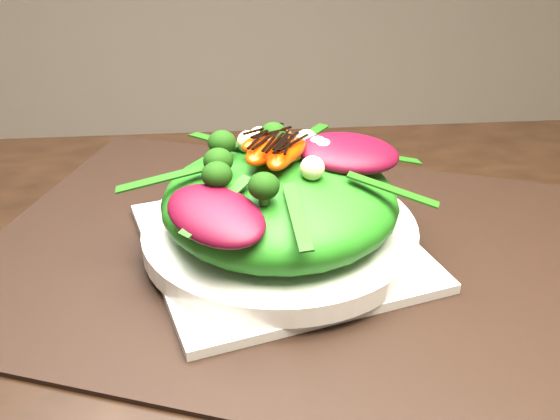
{
  "coord_description": "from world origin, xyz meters",
  "views": [
    {
      "loc": [
        0.07,
        -0.37,
        1.09
      ],
      "look_at": [
        0.11,
        0.15,
        0.8
      ],
      "focal_mm": 42.0,
      "sensor_mm": 36.0,
      "label": 1
    }
  ],
  "objects": [
    {
      "name": "macadamia_nut",
      "position": [
        0.14,
        0.09,
        0.85
      ],
      "size": [
        0.03,
        0.03,
        0.02
      ],
      "primitive_type": "sphere",
      "rotation": [
        0.0,
        0.0,
        -0.23
      ],
      "color": "#FFF1B3",
      "rests_on": "lettuce_mound"
    },
    {
      "name": "orange_segment",
      "position": [
        0.1,
        0.17,
        0.85
      ],
      "size": [
        0.06,
        0.05,
        0.02
      ],
      "primitive_type": "ellipsoid",
      "rotation": [
        0.0,
        0.0,
        0.53
      ],
      "color": "red",
      "rests_on": "lettuce_mound"
    },
    {
      "name": "balsamic_drizzle",
      "position": [
        0.1,
        0.17,
        0.86
      ],
      "size": [
        0.04,
        0.02,
        0.0
      ],
      "primitive_type": "cube",
      "rotation": [
        0.0,
        0.0,
        0.53
      ],
      "color": "black",
      "rests_on": "orange_segment"
    },
    {
      "name": "dining_table",
      "position": [
        0.0,
        0.0,
        0.73
      ],
      "size": [
        1.6,
        0.9,
        0.75
      ],
      "primitive_type": "cube",
      "color": "black",
      "rests_on": "floor"
    },
    {
      "name": "lettuce_mound",
      "position": [
        0.11,
        0.15,
        0.81
      ],
      "size": [
        0.28,
        0.28,
        0.07
      ],
      "primitive_type": "ellipsoid",
      "rotation": [
        0.0,
        0.0,
        0.35
      ],
      "color": "#236D14",
      "rests_on": "salad_bowl"
    },
    {
      "name": "plate_base",
      "position": [
        0.11,
        0.15,
        0.76
      ],
      "size": [
        0.29,
        0.29,
        0.01
      ],
      "primitive_type": "cube",
      "rotation": [
        0.0,
        0.0,
        0.28
      ],
      "color": "silver",
      "rests_on": "placemat"
    },
    {
      "name": "broccoli_floret",
      "position": [
        0.04,
        0.17,
        0.85
      ],
      "size": [
        0.04,
        0.04,
        0.04
      ],
      "primitive_type": "sphere",
      "rotation": [
        0.0,
        0.0,
        -0.31
      ],
      "color": "black",
      "rests_on": "lettuce_mound"
    },
    {
      "name": "salad_bowl",
      "position": [
        0.11,
        0.15,
        0.77
      ],
      "size": [
        0.26,
        0.26,
        0.02
      ],
      "primitive_type": "cylinder",
      "rotation": [
        0.0,
        0.0,
        0.04
      ],
      "color": "silver",
      "rests_on": "plate_base"
    },
    {
      "name": "placemat",
      "position": [
        0.11,
        0.15,
        0.75
      ],
      "size": [
        0.66,
        0.58,
        0.0
      ],
      "primitive_type": "cube",
      "rotation": [
        0.0,
        0.0,
        -0.35
      ],
      "color": "black",
      "rests_on": "dining_table"
    },
    {
      "name": "radicchio_leaf",
      "position": [
        0.18,
        0.16,
        0.85
      ],
      "size": [
        0.09,
        0.06,
        0.02
      ],
      "primitive_type": "ellipsoid",
      "rotation": [
        0.0,
        0.0,
        0.02
      ],
      "color": "#430716",
      "rests_on": "lettuce_mound"
    }
  ]
}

